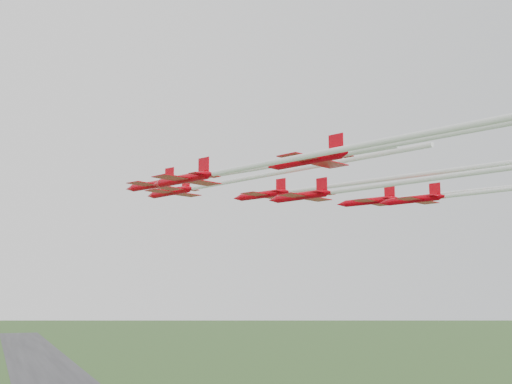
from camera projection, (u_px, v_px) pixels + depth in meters
name	position (u px, v px, depth m)	size (l,w,h in m)	color
jet_lead	(220.00, 183.00, 95.97)	(23.07, 50.39, 2.85)	red
jet_row2_left	(198.00, 178.00, 83.85)	(21.85, 39.03, 2.52)	red
jet_row2_right	(335.00, 186.00, 97.23)	(29.11, 54.25, 2.87)	red
jet_row3_left	(291.00, 159.00, 61.53)	(26.61, 55.84, 2.48)	red
jet_row3_mid	(411.00, 181.00, 74.48)	(27.46, 58.34, 2.58)	red
jet_row3_right	(431.00, 195.00, 97.05)	(24.86, 43.72, 2.69)	red
jet_row4_left	(392.00, 144.00, 64.50)	(22.70, 47.18, 2.84)	red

